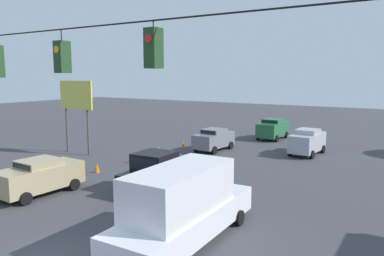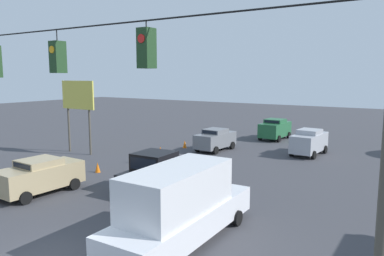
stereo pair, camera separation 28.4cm
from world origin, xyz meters
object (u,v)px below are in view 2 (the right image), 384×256
(sedan_green_withflow_deep, at_px, (275,129))
(sedan_tan_parked_shoulder, at_px, (40,175))
(traffic_cone_second, at_px, (53,180))
(sedan_grey_withflow_far, at_px, (215,139))
(traffic_cone_fifth, at_px, (160,151))
(box_truck_white_crossing_near, at_px, (180,206))
(traffic_cone_third, at_px, (98,167))
(traffic_cone_farthest, at_px, (185,144))
(sedan_silver_oncoming_deep, at_px, (309,142))
(pickup_truck_black_withflow_mid, at_px, (160,171))
(overhead_signal_span, at_px, (26,107))
(traffic_cone_fourth, at_px, (133,158))
(roadside_billboard, at_px, (78,101))

(sedan_green_withflow_deep, relative_size, sedan_tan_parked_shoulder, 0.91)
(traffic_cone_second, bearing_deg, sedan_tan_parked_shoulder, 115.23)
(sedan_green_withflow_deep, relative_size, sedan_grey_withflow_far, 0.99)
(traffic_cone_fifth, bearing_deg, box_truck_white_crossing_near, 130.22)
(traffic_cone_third, bearing_deg, traffic_cone_farthest, -90.92)
(sedan_green_withflow_deep, height_order, sedan_silver_oncoming_deep, sedan_silver_oncoming_deep)
(box_truck_white_crossing_near, distance_m, sedan_tan_parked_shoulder, 9.67)
(pickup_truck_black_withflow_mid, relative_size, traffic_cone_second, 8.47)
(overhead_signal_span, xyz_separation_m, traffic_cone_fourth, (7.24, -12.90, -4.94))
(overhead_signal_span, relative_size, traffic_cone_farthest, 30.52)
(overhead_signal_span, relative_size, roadside_billboard, 3.46)
(overhead_signal_span, distance_m, traffic_cone_farthest, 21.37)
(sedan_grey_withflow_far, bearing_deg, traffic_cone_farthest, 9.41)
(sedan_tan_parked_shoulder, height_order, traffic_cone_fourth, sedan_tan_parked_shoulder)
(sedan_silver_oncoming_deep, bearing_deg, sedan_green_withflow_deep, -48.74)
(traffic_cone_fourth, bearing_deg, sedan_grey_withflow_far, -111.61)
(pickup_truck_black_withflow_mid, bearing_deg, sedan_tan_parked_shoulder, 40.87)
(sedan_grey_withflow_far, distance_m, traffic_cone_fourth, 7.63)
(sedan_green_withflow_deep, distance_m, traffic_cone_second, 22.40)
(overhead_signal_span, xyz_separation_m, box_truck_white_crossing_near, (-2.96, -4.04, -3.82))
(traffic_cone_second, bearing_deg, box_truck_white_crossing_near, 168.63)
(traffic_cone_farthest, bearing_deg, sedan_grey_withflow_far, -170.59)
(overhead_signal_span, distance_m, sedan_green_withflow_deep, 28.31)
(pickup_truck_black_withflow_mid, distance_m, traffic_cone_fifth, 8.93)
(traffic_cone_fourth, distance_m, traffic_cone_farthest, 6.61)
(pickup_truck_black_withflow_mid, xyz_separation_m, traffic_cone_farthest, (5.34, -10.45, -0.65))
(traffic_cone_second, distance_m, traffic_cone_third, 3.53)
(pickup_truck_black_withflow_mid, bearing_deg, traffic_cone_fourth, -35.50)
(pickup_truck_black_withflow_mid, relative_size, traffic_cone_fifth, 8.47)
(pickup_truck_black_withflow_mid, xyz_separation_m, traffic_cone_third, (5.50, -0.55, -0.65))
(sedan_silver_oncoming_deep, relative_size, traffic_cone_fifth, 6.37)
(sedan_green_withflow_deep, relative_size, traffic_cone_fifth, 6.22)
(traffic_cone_second, relative_size, traffic_cone_fourth, 1.00)
(traffic_cone_fourth, height_order, traffic_cone_fifth, same)
(overhead_signal_span, xyz_separation_m, sedan_green_withflow_deep, (2.19, -27.90, -4.23))
(sedan_grey_withflow_far, xyz_separation_m, box_truck_white_crossing_near, (-7.41, 15.92, 0.50))
(sedan_grey_withflow_far, height_order, traffic_cone_fifth, sedan_grey_withflow_far)
(sedan_tan_parked_shoulder, distance_m, pickup_truck_black_withflow_mid, 6.34)
(sedan_grey_withflow_far, bearing_deg, sedan_green_withflow_deep, -105.83)
(sedan_tan_parked_shoulder, bearing_deg, overhead_signal_span, 143.57)
(sedan_silver_oncoming_deep, distance_m, traffic_cone_fifth, 11.74)
(sedan_green_withflow_deep, distance_m, traffic_cone_farthest, 9.80)
(overhead_signal_span, height_order, box_truck_white_crossing_near, overhead_signal_span)
(traffic_cone_third, bearing_deg, sedan_grey_withflow_far, -105.74)
(sedan_tan_parked_shoulder, distance_m, traffic_cone_third, 4.80)
(sedan_green_withflow_deep, bearing_deg, traffic_cone_fifth, 66.67)
(box_truck_white_crossing_near, distance_m, roadside_billboard, 18.69)
(overhead_signal_span, distance_m, pickup_truck_black_withflow_mid, 10.20)
(sedan_tan_parked_shoulder, xyz_separation_m, traffic_cone_third, (0.70, -4.70, -0.65))
(traffic_cone_third, bearing_deg, overhead_signal_span, 127.43)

